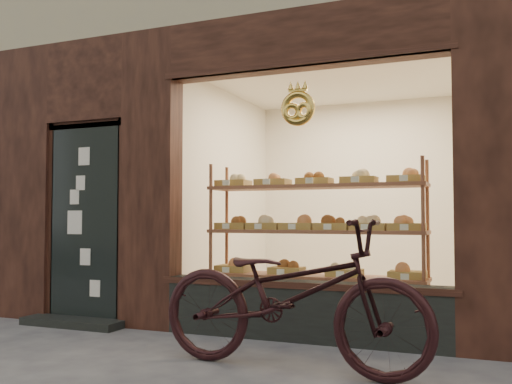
% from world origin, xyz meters
% --- Properties ---
extents(display_shelf, '(2.20, 0.45, 1.70)m').
position_xyz_m(display_shelf, '(0.45, 2.55, 0.89)').
color(display_shelf, brown).
rests_on(display_shelf, ground).
extents(bicycle, '(2.19, 0.88, 1.13)m').
position_xyz_m(bicycle, '(0.68, 1.10, 0.56)').
color(bicycle, black).
rests_on(bicycle, ground).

